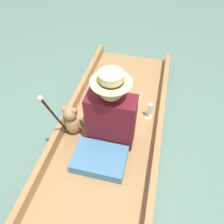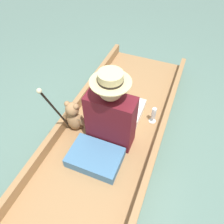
{
  "view_description": "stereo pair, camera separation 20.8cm",
  "coord_description": "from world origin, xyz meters",
  "px_view_note": "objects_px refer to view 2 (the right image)",
  "views": [
    {
      "loc": [
        0.36,
        -1.33,
        2.05
      ],
      "look_at": [
        0.03,
        0.04,
        0.52
      ],
      "focal_mm": 35.0,
      "sensor_mm": 36.0,
      "label": 1
    },
    {
      "loc": [
        0.56,
        -1.27,
        2.05
      ],
      "look_at": [
        0.03,
        0.04,
        0.52
      ],
      "focal_mm": 35.0,
      "sensor_mm": 36.0,
      "label": 2
    }
  ],
  "objects_px": {
    "teddy_bear": "(74,117)",
    "walking_cane": "(54,109)",
    "wine_glass": "(154,114)",
    "seated_person": "(114,114)"
  },
  "relations": [
    {
      "from": "teddy_bear",
      "to": "walking_cane",
      "type": "xyz_separation_m",
      "value": [
        -0.06,
        -0.19,
        0.29
      ]
    },
    {
      "from": "seated_person",
      "to": "walking_cane",
      "type": "bearing_deg",
      "value": -159.98
    },
    {
      "from": "seated_person",
      "to": "walking_cane",
      "type": "height_order",
      "value": "seated_person"
    },
    {
      "from": "wine_glass",
      "to": "walking_cane",
      "type": "bearing_deg",
      "value": -144.03
    },
    {
      "from": "seated_person",
      "to": "wine_glass",
      "type": "relative_size",
      "value": 4.26
    },
    {
      "from": "seated_person",
      "to": "wine_glass",
      "type": "xyz_separation_m",
      "value": [
        0.35,
        0.33,
        -0.2
      ]
    },
    {
      "from": "seated_person",
      "to": "wine_glass",
      "type": "bearing_deg",
      "value": 33.52
    },
    {
      "from": "teddy_bear",
      "to": "walking_cane",
      "type": "bearing_deg",
      "value": -107.71
    },
    {
      "from": "seated_person",
      "to": "teddy_bear",
      "type": "xyz_separation_m",
      "value": [
        -0.42,
        -0.09,
        -0.14
      ]
    },
    {
      "from": "teddy_bear",
      "to": "walking_cane",
      "type": "distance_m",
      "value": 0.35
    }
  ]
}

